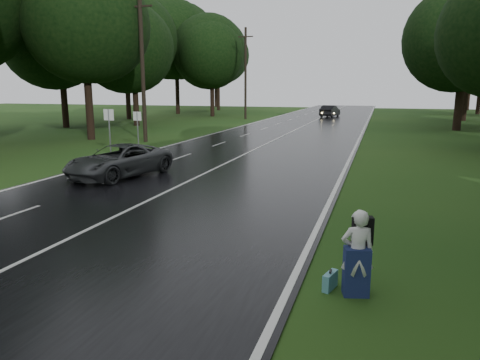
# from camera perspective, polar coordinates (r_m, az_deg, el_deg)

# --- Properties ---
(ground) EXTENTS (160.00, 160.00, 0.00)m
(ground) POSITION_cam_1_polar(r_m,az_deg,el_deg) (11.43, -23.68, -8.43)
(ground) COLOR #234414
(ground) RESTS_ON ground
(road) EXTENTS (12.00, 140.00, 0.04)m
(road) POSITION_cam_1_polar(r_m,az_deg,el_deg) (29.15, 2.88, 4.35)
(road) COLOR black
(road) RESTS_ON ground
(lane_center) EXTENTS (0.12, 140.00, 0.01)m
(lane_center) POSITION_cam_1_polar(r_m,az_deg,el_deg) (29.15, 2.88, 4.40)
(lane_center) COLOR silver
(lane_center) RESTS_ON road
(grey_car) EXTENTS (3.33, 5.24, 1.35)m
(grey_car) POSITION_cam_1_polar(r_m,az_deg,el_deg) (19.56, -15.16, 2.39)
(grey_car) COLOR #46494A
(grey_car) RESTS_ON road
(far_car) EXTENTS (2.27, 4.71, 1.49)m
(far_car) POSITION_cam_1_polar(r_m,az_deg,el_deg) (59.31, 11.41, 8.62)
(far_car) COLOR black
(far_car) RESTS_ON road
(hitchhiker) EXTENTS (0.67, 0.64, 1.63)m
(hitchhiker) POSITION_cam_1_polar(r_m,az_deg,el_deg) (8.47, 14.76, -9.33)
(hitchhiker) COLOR silver
(hitchhiker) RESTS_ON ground
(suitcase) EXTENTS (0.26, 0.48, 0.33)m
(suitcase) POSITION_cam_1_polar(r_m,az_deg,el_deg) (8.81, 11.42, -12.49)
(suitcase) COLOR teal
(suitcase) RESTS_ON ground
(utility_pole_mid) EXTENTS (1.80, 0.28, 10.04)m
(utility_pole_mid) POSITION_cam_1_polar(r_m,az_deg,el_deg) (32.31, -11.94, 4.80)
(utility_pole_mid) COLOR black
(utility_pole_mid) RESTS_ON ground
(utility_pole_far) EXTENTS (1.80, 0.28, 10.66)m
(utility_pole_far) POSITION_cam_1_polar(r_m,az_deg,el_deg) (54.80, 0.70, 7.79)
(utility_pole_far) COLOR black
(utility_pole_far) RESTS_ON ground
(road_sign_a) EXTENTS (0.62, 0.10, 2.57)m
(road_sign_a) POSITION_cam_1_polar(r_m,az_deg,el_deg) (26.33, -16.13, 3.07)
(road_sign_a) COLOR white
(road_sign_a) RESTS_ON ground
(road_sign_b) EXTENTS (0.55, 0.10, 2.28)m
(road_sign_b) POSITION_cam_1_polar(r_m,az_deg,el_deg) (28.89, -12.80, 3.97)
(road_sign_b) COLOR white
(road_sign_b) RESTS_ON ground
(tree_left_d) EXTENTS (9.62, 9.62, 15.03)m
(tree_left_d) POSITION_cam_1_polar(r_m,az_deg,el_deg) (34.79, -18.42, 4.93)
(tree_left_d) COLOR black
(tree_left_d) RESTS_ON ground
(tree_left_e) EXTENTS (8.19, 8.19, 12.79)m
(tree_left_e) POSITION_cam_1_polar(r_m,az_deg,el_deg) (46.44, -13.02, 6.78)
(tree_left_e) COLOR black
(tree_left_e) RESTS_ON ground
(tree_left_f) EXTENTS (9.05, 9.05, 14.15)m
(tree_left_f) POSITION_cam_1_polar(r_m,az_deg,el_deg) (60.12, -3.54, 8.11)
(tree_left_f) COLOR black
(tree_left_f) RESTS_ON ground
(tree_right_e) EXTENTS (8.52, 8.52, 13.31)m
(tree_right_e) POSITION_cam_1_polar(r_m,az_deg,el_deg) (44.54, 25.86, 5.72)
(tree_right_e) COLOR black
(tree_right_e) RESTS_ON ground
(tree_right_f) EXTENTS (9.70, 9.70, 15.16)m
(tree_right_f) POSITION_cam_1_polar(r_m,az_deg,el_deg) (57.91, 26.56, 6.78)
(tree_right_f) COLOR black
(tree_right_f) RESTS_ON ground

